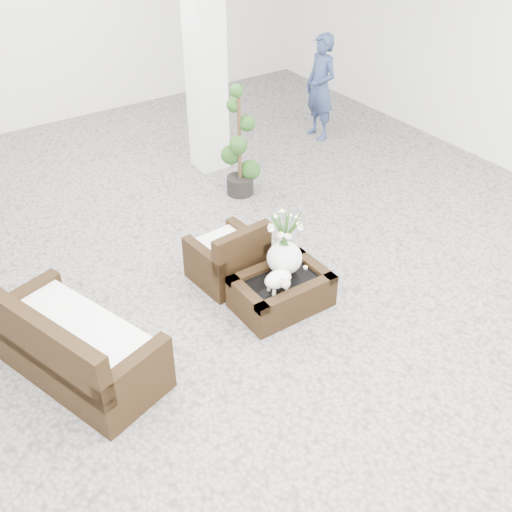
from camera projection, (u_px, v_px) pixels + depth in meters
ground at (250, 302)px, 6.02m from camera, size 11.00×11.00×0.00m
column at (204, 36)px, 7.46m from camera, size 0.40×0.40×3.50m
coffee_table at (281, 293)px, 5.90m from camera, size 0.90×0.60×0.31m
sheep_figurine at (278, 281)px, 5.62m from camera, size 0.28×0.23×0.21m
planter_narcissus at (285, 237)px, 5.69m from camera, size 0.44×0.44×0.80m
tealight at (305, 267)px, 5.95m from camera, size 0.04×0.04×0.03m
armchair at (227, 250)px, 6.15m from camera, size 0.71×0.68×0.70m
loveseat at (76, 336)px, 5.04m from camera, size 1.17×1.67×0.81m
topiary at (239, 142)px, 7.41m from camera, size 0.38×0.38×1.42m
shopper at (321, 87)px, 8.82m from camera, size 0.37×0.56×1.52m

